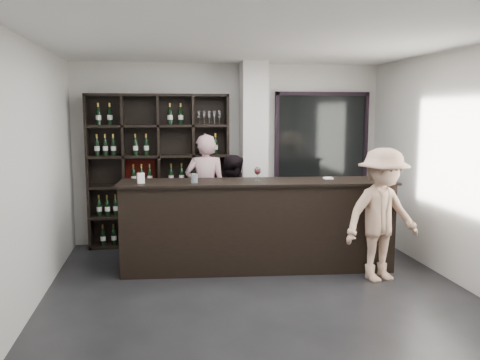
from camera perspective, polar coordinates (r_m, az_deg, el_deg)
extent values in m
cube|color=black|center=(6.00, 2.47, -13.16)|extent=(5.00, 5.50, 0.01)
cube|color=silver|center=(8.13, 1.53, 2.91)|extent=(0.40, 0.40, 2.90)
cube|color=black|center=(8.64, 9.12, 2.77)|extent=(1.60, 0.08, 2.10)
cube|color=black|center=(8.64, 9.12, 2.77)|extent=(1.48, 0.02, 1.98)
cube|color=black|center=(6.89, 1.94, -5.23)|extent=(3.59, 0.67, 1.18)
cube|color=black|center=(6.78, 1.96, -0.23)|extent=(3.67, 0.75, 0.03)
imported|color=#DCA7AE|center=(8.02, -3.87, -1.19)|extent=(0.70, 0.52, 1.78)
imported|color=black|center=(7.55, -1.01, -2.83)|extent=(0.89, 0.81, 1.50)
imported|color=tan|center=(6.62, 15.67, -3.80)|extent=(1.22, 0.89, 1.69)
cylinder|color=#ABC0CB|center=(6.60, -5.15, 0.19)|extent=(0.11, 0.11, 0.12)
cube|color=white|center=(7.07, 9.86, 0.21)|extent=(0.13, 0.13, 0.02)
cube|color=white|center=(6.65, -11.08, 0.20)|extent=(0.10, 0.07, 0.13)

